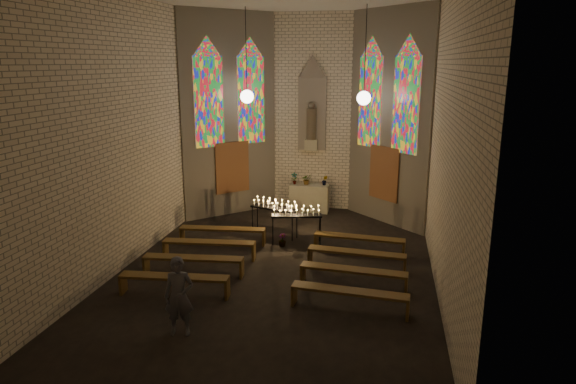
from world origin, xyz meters
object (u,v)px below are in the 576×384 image
object	(u,v)px
altar	(309,198)
votive_stand_right	(296,213)
votive_stand_left	(274,206)
aisle_flower_pot	(282,240)
visitor	(179,296)

from	to	relation	value
altar	votive_stand_right	xyz separation A→B (m)	(0.14, -3.45, 0.45)
altar	votive_stand_left	world-z (taller)	votive_stand_left
votive_stand_left	votive_stand_right	distance (m)	0.98
votive_stand_left	aisle_flower_pot	bearing A→B (deg)	-45.28
votive_stand_left	votive_stand_right	world-z (taller)	votive_stand_left
aisle_flower_pot	votive_stand_left	distance (m)	1.27
altar	aisle_flower_pot	xyz separation A→B (m)	(-0.23, -3.80, -0.31)
aisle_flower_pot	visitor	world-z (taller)	visitor
altar	visitor	xyz separation A→B (m)	(-1.21, -9.12, 0.31)
visitor	aisle_flower_pot	bearing A→B (deg)	68.66
altar	aisle_flower_pot	bearing A→B (deg)	-93.41
votive_stand_right	altar	bearing A→B (deg)	79.98
aisle_flower_pot	visitor	size ratio (longest dim) A/B	0.24
votive_stand_left	visitor	distance (m)	6.25
altar	votive_stand_left	distance (m)	3.00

